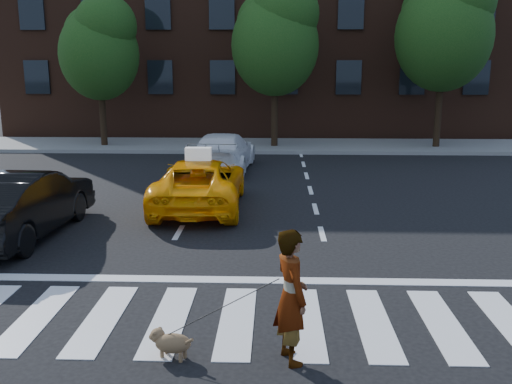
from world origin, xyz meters
TOP-DOWN VIEW (x-y plane):
  - ground at (0.00, 0.00)m, footprint 120.00×120.00m
  - crosswalk at (0.00, 0.00)m, footprint 13.00×2.40m
  - stop_line at (0.00, 1.60)m, footprint 12.00×0.30m
  - sidewalk_far at (0.00, 17.50)m, footprint 30.00×4.00m
  - building at (0.00, 25.00)m, footprint 26.00×10.00m
  - tree_left at (-6.97, 17.00)m, footprint 3.39×3.38m
  - tree_mid at (0.53, 17.00)m, footprint 3.69×3.69m
  - tree_right at (7.53, 17.00)m, footprint 4.00×4.00m
  - taxi at (-1.40, 6.65)m, footprint 2.22×4.69m
  - black_sedan at (-4.94, 4.03)m, footprint 1.80×4.60m
  - white_suv at (-1.27, 11.79)m, footprint 2.19×4.73m
  - woman at (0.76, -1.10)m, footprint 0.61×0.74m
  - dog at (-0.79, -1.08)m, footprint 0.63×0.39m
  - taxi_sign at (-1.40, 6.45)m, footprint 0.65×0.29m

SIDE VIEW (x-z plane):
  - ground at x=0.00m, z-range 0.00..0.00m
  - crosswalk at x=0.00m, z-range 0.00..0.01m
  - stop_line at x=0.00m, z-range 0.00..0.01m
  - sidewalk_far at x=0.00m, z-range 0.00..0.15m
  - dog at x=-0.79m, z-range 0.03..0.40m
  - taxi at x=-1.40m, z-range 0.00..1.29m
  - white_suv at x=-1.27m, z-range 0.00..1.34m
  - black_sedan at x=-4.94m, z-range 0.00..1.49m
  - woman at x=0.76m, z-range 0.00..1.75m
  - taxi_sign at x=-1.40m, z-range 1.29..1.61m
  - tree_left at x=-6.97m, z-range 1.19..7.69m
  - tree_mid at x=0.53m, z-range 1.30..8.40m
  - tree_right at x=7.53m, z-range 1.41..9.11m
  - building at x=0.00m, z-range 0.00..12.00m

